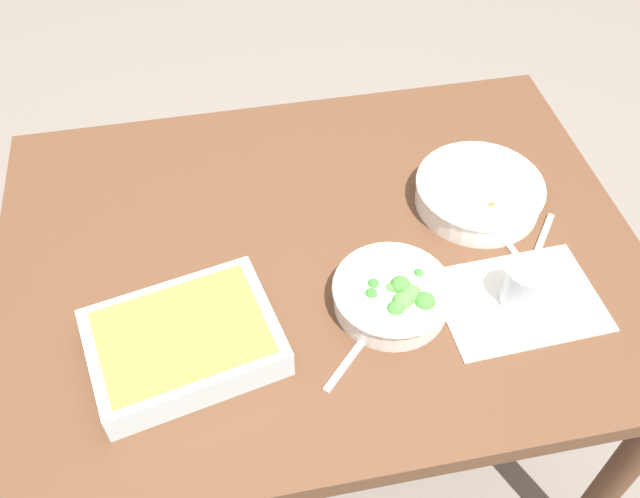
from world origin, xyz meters
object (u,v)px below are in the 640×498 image
at_px(broccoli_bowl, 393,294).
at_px(drink_cup, 523,287).
at_px(spoon_spare, 536,254).
at_px(baking_dish, 184,341).
at_px(spoon_by_broccoli, 362,341).
at_px(spoon_by_stew, 501,234).
at_px(stew_bowl, 479,192).

height_order(broccoli_bowl, drink_cup, drink_cup).
xyz_separation_m(drink_cup, spoon_spare, (0.07, 0.09, -0.03)).
distance_m(baking_dish, spoon_by_broccoli, 0.29).
distance_m(drink_cup, spoon_by_stew, 0.16).
bearing_deg(spoon_by_stew, drink_cup, -99.18).
bearing_deg(baking_dish, spoon_by_broccoli, -7.25).
xyz_separation_m(stew_bowl, baking_dish, (-0.59, -0.24, 0.00)).
height_order(baking_dish, drink_cup, drink_cup).
bearing_deg(spoon_by_stew, stew_bowl, 99.98).
distance_m(broccoli_bowl, drink_cup, 0.23).
relative_size(baking_dish, spoon_by_broccoli, 2.46).
bearing_deg(broccoli_bowl, spoon_spare, 11.29).
height_order(stew_bowl, baking_dish, baking_dish).
xyz_separation_m(baking_dish, spoon_spare, (0.65, 0.09, -0.03)).
relative_size(stew_bowl, spoon_by_broccoli, 1.82).
distance_m(stew_bowl, spoon_by_broccoli, 0.41).
bearing_deg(broccoli_bowl, baking_dish, -175.27).
relative_size(stew_bowl, baking_dish, 0.74).
bearing_deg(drink_cup, spoon_by_stew, 80.82).
xyz_separation_m(stew_bowl, drink_cup, (-0.01, -0.25, 0.01)).
bearing_deg(drink_cup, broccoli_bowl, 171.21).
distance_m(spoon_by_stew, spoon_spare, 0.08).
height_order(stew_bowl, drink_cup, drink_cup).
xyz_separation_m(spoon_by_stew, spoon_spare, (0.05, -0.06, 0.00)).
xyz_separation_m(broccoli_bowl, spoon_spare, (0.29, 0.06, -0.03)).
xyz_separation_m(stew_bowl, spoon_by_broccoli, (-0.30, -0.28, -0.03)).
bearing_deg(stew_bowl, broccoli_bowl, -137.57).
bearing_deg(baking_dish, stew_bowl, 22.20).
bearing_deg(broccoli_bowl, stew_bowl, 42.43).
relative_size(broccoli_bowl, spoon_by_broccoli, 1.50).
distance_m(broccoli_bowl, spoon_by_broccoli, 0.10).
xyz_separation_m(baking_dish, spoon_by_broccoli, (0.29, -0.04, -0.03)).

